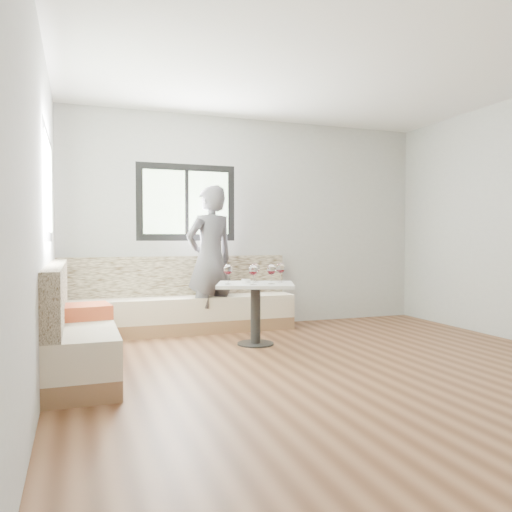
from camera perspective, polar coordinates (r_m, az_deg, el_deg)
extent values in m
cube|color=brown|center=(4.69, 9.84, -12.58)|extent=(5.00, 5.00, 0.01)
cube|color=white|center=(4.82, 10.06, 21.62)|extent=(5.00, 5.00, 0.01)
cube|color=#B7B7B2|center=(6.83, -0.51, 3.86)|extent=(5.00, 0.01, 2.80)
cube|color=#B7B7B2|center=(3.96, -23.45, 5.04)|extent=(0.01, 5.00, 2.80)
cube|color=black|center=(6.59, -7.93, 6.08)|extent=(1.30, 0.02, 1.00)
cube|color=black|center=(4.88, -22.68, 7.40)|extent=(0.02, 1.30, 1.00)
cube|color=brown|center=(6.38, -8.70, -7.94)|extent=(2.90, 0.55, 0.16)
cube|color=beige|center=(6.35, -8.71, -5.94)|extent=(2.90, 0.55, 0.29)
cube|color=beige|center=(6.51, -9.08, -2.24)|extent=(2.90, 0.14, 0.50)
cube|color=brown|center=(4.90, -19.32, -11.09)|extent=(0.55, 2.25, 0.16)
cube|color=beige|center=(4.85, -19.35, -8.50)|extent=(0.55, 2.25, 0.29)
cube|color=beige|center=(4.80, -21.86, -3.86)|extent=(0.14, 2.25, 0.50)
cube|color=orange|center=(4.85, -18.91, -5.99)|extent=(0.47, 0.47, 0.13)
cylinder|color=black|center=(5.63, -0.06, -9.98)|extent=(0.41, 0.41, 0.02)
cylinder|color=black|center=(5.58, -0.06, -6.82)|extent=(0.11, 0.11, 0.65)
cube|color=silver|center=(5.53, -0.06, -3.32)|extent=(1.01, 0.90, 0.04)
imported|color=#4C494F|center=(6.26, -5.26, -0.37)|extent=(0.78, 0.64, 1.84)
cylinder|color=white|center=(5.57, -1.16, -2.87)|extent=(0.10, 0.10, 0.04)
sphere|color=black|center=(5.59, -1.04, -2.75)|extent=(0.02, 0.02, 0.02)
sphere|color=black|center=(5.58, -1.31, -2.76)|extent=(0.02, 0.02, 0.02)
sphere|color=black|center=(5.56, -1.09, -2.77)|extent=(0.02, 0.02, 0.02)
cylinder|color=white|center=(5.39, -3.20, -3.23)|extent=(0.07, 0.07, 0.01)
cylinder|color=white|center=(5.38, -3.20, -2.68)|extent=(0.01, 0.01, 0.10)
ellipsoid|color=white|center=(5.37, -3.20, -1.54)|extent=(0.10, 0.10, 0.12)
cylinder|color=#4A0309|center=(5.38, -3.20, -1.85)|extent=(0.07, 0.07, 0.02)
cylinder|color=white|center=(5.32, -0.32, -3.29)|extent=(0.07, 0.07, 0.01)
cylinder|color=white|center=(5.32, -0.32, -2.74)|extent=(0.01, 0.01, 0.10)
ellipsoid|color=white|center=(5.31, -0.32, -1.57)|extent=(0.10, 0.10, 0.12)
cylinder|color=#4A0309|center=(5.31, -0.32, -1.89)|extent=(0.07, 0.07, 0.02)
cylinder|color=white|center=(5.42, 1.77, -3.19)|extent=(0.07, 0.07, 0.01)
cylinder|color=white|center=(5.42, 1.77, -2.65)|extent=(0.01, 0.01, 0.10)
ellipsoid|color=white|center=(5.41, 1.77, -1.51)|extent=(0.10, 0.10, 0.12)
cylinder|color=#4A0309|center=(5.41, 1.77, -1.82)|extent=(0.07, 0.07, 0.02)
cylinder|color=white|center=(5.64, -0.07, -2.99)|extent=(0.07, 0.07, 0.01)
cylinder|color=white|center=(5.63, -0.07, -2.47)|extent=(0.01, 0.01, 0.10)
ellipsoid|color=white|center=(5.63, -0.07, -1.37)|extent=(0.10, 0.10, 0.12)
cylinder|color=#4A0309|center=(5.63, -0.07, -1.67)|extent=(0.07, 0.07, 0.02)
cylinder|color=white|center=(5.64, 2.83, -3.00)|extent=(0.07, 0.07, 0.01)
cylinder|color=white|center=(5.63, 2.83, -2.48)|extent=(0.01, 0.01, 0.10)
ellipsoid|color=white|center=(5.63, 2.83, -1.38)|extent=(0.10, 0.10, 0.12)
cylinder|color=#4A0309|center=(5.63, 2.83, -1.68)|extent=(0.07, 0.07, 0.02)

